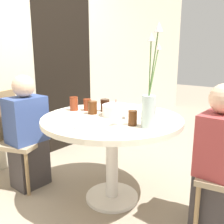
{
  "coord_description": "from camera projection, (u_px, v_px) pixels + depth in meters",
  "views": [
    {
      "loc": [
        -1.53,
        -1.25,
        1.26
      ],
      "look_at": [
        0.0,
        0.0,
        0.79
      ],
      "focal_mm": 40.0,
      "sensor_mm": 36.0,
      "label": 1
    }
  ],
  "objects": [
    {
      "name": "dining_table",
      "position": [
        112.0,
        132.0,
        2.07
      ],
      "size": [
        1.15,
        1.15,
        0.75
      ],
      "color": "beige",
      "rests_on": "ground_plane"
    },
    {
      "name": "person_boy",
      "position": [
        28.0,
        136.0,
        2.33
      ],
      "size": [
        0.34,
        0.24,
        1.07
      ],
      "color": "#383333",
      "rests_on": "ground_plane"
    },
    {
      "name": "doorway_panel",
      "position": [
        65.0,
        71.0,
        3.23
      ],
      "size": [
        0.9,
        0.01,
        2.05
      ],
      "color": "black",
      "rests_on": "ground_plane"
    },
    {
      "name": "flower_vase",
      "position": [
        150.0,
        99.0,
        1.7
      ],
      "size": [
        0.24,
        0.14,
        0.7
      ],
      "color": "#B2C6C1",
      "rests_on": "dining_table"
    },
    {
      "name": "drink_glass_0",
      "position": [
        74.0,
        104.0,
        2.25
      ],
      "size": [
        0.07,
        0.07,
        0.12
      ],
      "color": "maroon",
      "rests_on": "dining_table"
    },
    {
      "name": "drink_glass_4",
      "position": [
        105.0,
        105.0,
        2.23
      ],
      "size": [
        0.08,
        0.08,
        0.11
      ],
      "color": "#33190C",
      "rests_on": "dining_table"
    },
    {
      "name": "side_plate",
      "position": [
        89.0,
        126.0,
        1.76
      ],
      "size": [
        0.22,
        0.22,
        0.01
      ],
      "color": "white",
      "rests_on": "dining_table"
    },
    {
      "name": "drink_glass_3",
      "position": [
        87.0,
        105.0,
        2.26
      ],
      "size": [
        0.07,
        0.07,
        0.11
      ],
      "color": "maroon",
      "rests_on": "dining_table"
    },
    {
      "name": "wall_back",
      "position": [
        19.0,
        49.0,
        2.72
      ],
      "size": [
        8.0,
        0.05,
        2.6
      ],
      "color": "beige",
      "rests_on": "ground_plane"
    },
    {
      "name": "person_woman",
      "position": [
        218.0,
        165.0,
        1.73
      ],
      "size": [
        0.34,
        0.24,
        1.07
      ],
      "color": "#383333",
      "rests_on": "ground_plane"
    },
    {
      "name": "drink_glass_5",
      "position": [
        151.0,
        113.0,
        1.94
      ],
      "size": [
        0.08,
        0.08,
        0.11
      ],
      "color": "#33190C",
      "rests_on": "dining_table"
    },
    {
      "name": "ground_plane",
      "position": [
        112.0,
        198.0,
        2.22
      ],
      "size": [
        16.0,
        16.0,
        0.0
      ],
      "primitive_type": "plane",
      "color": "gray"
    },
    {
      "name": "drink_glass_2",
      "position": [
        133.0,
        118.0,
        1.8
      ],
      "size": [
        0.06,
        0.06,
        0.11
      ],
      "color": "#51280F",
      "rests_on": "dining_table"
    },
    {
      "name": "drink_glass_1",
      "position": [
        92.0,
        108.0,
        2.13
      ],
      "size": [
        0.08,
        0.08,
        0.11
      ],
      "color": "#51280F",
      "rests_on": "dining_table"
    },
    {
      "name": "birthday_cake",
      "position": [
        116.0,
        110.0,
        2.07
      ],
      "size": [
        0.23,
        0.23,
        0.14
      ],
      "color": "white",
      "rests_on": "dining_table"
    },
    {
      "name": "chair_left_flank",
      "position": [
        13.0,
        133.0,
        2.38
      ],
      "size": [
        0.52,
        0.52,
        0.91
      ],
      "rotation": [
        0.0,
        0.0,
        0.39
      ],
      "color": "#9E896B",
      "rests_on": "ground_plane"
    }
  ]
}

